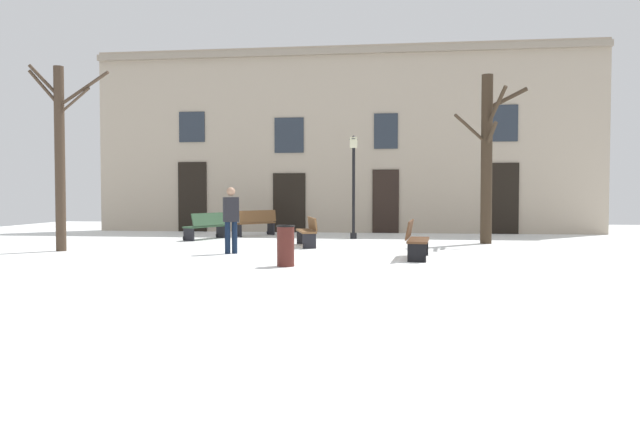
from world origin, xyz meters
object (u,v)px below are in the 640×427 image
object	(u,v)px
tree_right_of_center	(60,153)
bench_back_to_back_left	(207,226)
litter_bin	(286,246)
person_by_shop_door	(231,217)
streetlamp	(354,175)
bench_by_litter_bin	(308,231)
bench_back_to_back_right	(416,239)
tree_left_of_center	(487,155)
bench_far_corner	(256,223)

from	to	relation	value
tree_right_of_center	bench_back_to_back_left	distance (m)	5.41
litter_bin	person_by_shop_door	bearing A→B (deg)	128.14
streetlamp	bench_back_to_back_left	distance (m)	5.19
bench_by_litter_bin	bench_back_to_back_left	distance (m)	4.19
tree_right_of_center	bench_back_to_back_left	size ratio (longest dim) A/B	2.79
bench_back_to_back_right	person_by_shop_door	world-z (taller)	person_by_shop_door
bench_back_to_back_left	streetlamp	bearing A→B (deg)	125.35
tree_left_of_center	bench_far_corner	xyz separation A→B (m)	(-7.73, 2.27, -2.22)
bench_by_litter_bin	bench_far_corner	distance (m)	4.49
tree_left_of_center	bench_by_litter_bin	xyz separation A→B (m)	(-5.30, -1.51, -2.26)
tree_left_of_center	person_by_shop_door	world-z (taller)	tree_left_of_center
bench_by_litter_bin	bench_back_to_back_right	bearing A→B (deg)	30.83
bench_far_corner	person_by_shop_door	size ratio (longest dim) A/B	0.88
streetlamp	bench_by_litter_bin	distance (m)	3.57
bench_far_corner	bench_back_to_back_right	world-z (taller)	bench_far_corner
tree_right_of_center	bench_back_to_back_left	xyz separation A→B (m)	(2.66, 4.18, -2.17)
bench_far_corner	bench_back_to_back_left	size ratio (longest dim) A/B	0.84
streetlamp	litter_bin	bearing A→B (deg)	-97.27
litter_bin	tree_left_of_center	bearing A→B (deg)	50.15
bench_back_to_back_right	tree_left_of_center	bearing A→B (deg)	-22.67
tree_left_of_center	tree_right_of_center	xyz separation A→B (m)	(-11.63, -3.67, -0.08)
tree_right_of_center	bench_far_corner	size ratio (longest dim) A/B	3.31
bench_by_litter_bin	person_by_shop_door	distance (m)	2.86
tree_right_of_center	bench_by_litter_bin	size ratio (longest dim) A/B	2.95
litter_bin	bench_back_to_back_right	bearing A→B (deg)	32.63
streetlamp	person_by_shop_door	world-z (taller)	streetlamp
bench_by_litter_bin	streetlamp	bearing A→B (deg)	142.86
tree_right_of_center	litter_bin	xyz separation A→B (m)	(6.52, -2.46, -2.18)
person_by_shop_door	tree_left_of_center	bearing A→B (deg)	-176.63
litter_bin	person_by_shop_door	size ratio (longest dim) A/B	0.51
litter_bin	bench_back_to_back_right	xyz separation A→B (m)	(2.80, 1.79, 0.02)
tree_left_of_center	person_by_shop_door	distance (m)	8.11
litter_bin	bench_back_to_back_left	size ratio (longest dim) A/B	0.49
bench_far_corner	bench_back_to_back_right	size ratio (longest dim) A/B	0.90
tree_left_of_center	bench_back_to_back_left	world-z (taller)	tree_left_of_center
person_by_shop_door	bench_by_litter_bin	bearing A→B (deg)	-151.12
bench_far_corner	bench_back_to_back_right	distance (m)	8.54
bench_back_to_back_left	bench_by_litter_bin	bearing A→B (deg)	85.98
tree_right_of_center	bench_by_litter_bin	distance (m)	7.04
bench_back_to_back_right	bench_far_corner	bearing A→B (deg)	44.76
tree_right_of_center	bench_far_corner	world-z (taller)	tree_right_of_center
tree_left_of_center	litter_bin	bearing A→B (deg)	-129.85
bench_by_litter_bin	bench_far_corner	xyz separation A→B (m)	(-2.43, 3.78, 0.04)
bench_by_litter_bin	bench_far_corner	size ratio (longest dim) A/B	1.12
tree_right_of_center	person_by_shop_door	xyz separation A→B (m)	(4.68, -0.12, -1.68)
streetlamp	litter_bin	xyz separation A→B (m)	(-0.96, -7.54, -1.71)
litter_bin	bench_far_corner	size ratio (longest dim) A/B	0.59
tree_left_of_center	streetlamp	world-z (taller)	tree_left_of_center
tree_left_of_center	bench_by_litter_bin	world-z (taller)	tree_left_of_center
tree_left_of_center	person_by_shop_door	size ratio (longest dim) A/B	3.03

